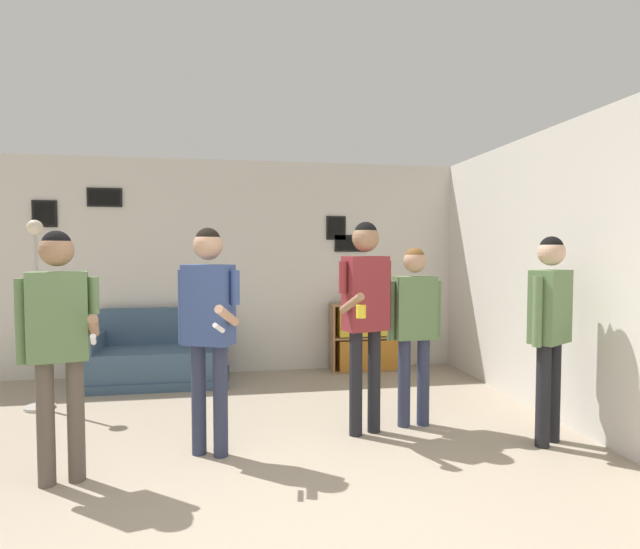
# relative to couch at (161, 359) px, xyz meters

# --- Properties ---
(wall_back) EXTENTS (7.96, 0.08, 2.70)m
(wall_back) POSITION_rel_couch_xyz_m (0.98, 0.42, 1.07)
(wall_back) COLOR beige
(wall_back) RESTS_ON ground_plane
(wall_right) EXTENTS (0.06, 6.45, 2.70)m
(wall_right) POSITION_rel_couch_xyz_m (3.79, -1.63, 1.06)
(wall_right) COLOR beige
(wall_right) RESTS_ON ground_plane
(couch) EXTENTS (1.57, 0.80, 0.85)m
(couch) POSITION_rel_couch_xyz_m (0.00, 0.00, 0.00)
(couch) COLOR #3D5670
(couch) RESTS_ON ground_plane
(bookshelf) EXTENTS (0.98, 0.30, 0.88)m
(bookshelf) POSITION_rel_couch_xyz_m (2.57, 0.20, 0.15)
(bookshelf) COLOR olive
(bookshelf) RESTS_ON ground_plane
(floor_lamp) EXTENTS (0.28, 0.28, 1.86)m
(floor_lamp) POSITION_rel_couch_xyz_m (-1.04, -0.81, 0.72)
(floor_lamp) COLOR #ADA89E
(floor_lamp) RESTS_ON ground_plane
(person_player_foreground_left) EXTENTS (0.55, 0.43, 1.69)m
(person_player_foreground_left) POSITION_rel_couch_xyz_m (-0.28, -2.53, 0.76)
(person_player_foreground_left) COLOR brown
(person_player_foreground_left) RESTS_ON ground_plane
(person_player_foreground_center) EXTENTS (0.47, 0.58, 1.73)m
(person_player_foreground_center) POSITION_rel_couch_xyz_m (0.67, -2.23, 0.78)
(person_player_foreground_center) COLOR #2D334C
(person_player_foreground_center) RESTS_ON ground_plane
(person_watcher_holding_cup) EXTENTS (0.48, 0.53, 1.80)m
(person_watcher_holding_cup) POSITION_rel_couch_xyz_m (1.95, -1.99, 0.84)
(person_watcher_holding_cup) COLOR black
(person_watcher_holding_cup) RESTS_ON ground_plane
(person_spectator_near_bookshelf) EXTENTS (0.50, 0.21, 1.59)m
(person_spectator_near_bookshelf) POSITION_rel_couch_xyz_m (2.43, -1.87, 0.68)
(person_spectator_near_bookshelf) COLOR #2D334C
(person_spectator_near_bookshelf) RESTS_ON ground_plane
(person_spectator_far_right) EXTENTS (0.44, 0.36, 1.67)m
(person_spectator_far_right) POSITION_rel_couch_xyz_m (3.35, -2.45, 0.74)
(person_spectator_far_right) COLOR black
(person_spectator_far_right) RESTS_ON ground_plane
(drinking_cup) EXTENTS (0.08, 0.08, 0.12)m
(drinking_cup) POSITION_rel_couch_xyz_m (2.45, 0.20, 0.65)
(drinking_cup) COLOR white
(drinking_cup) RESTS_ON bookshelf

